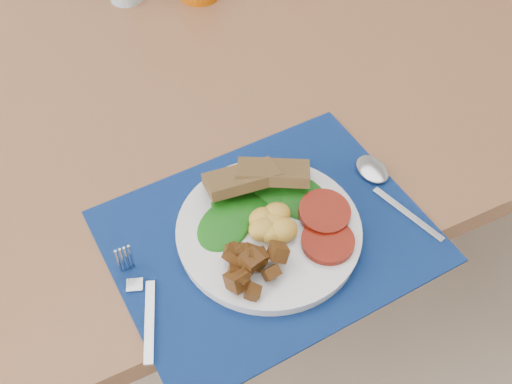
# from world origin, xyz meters

# --- Properties ---
(ground) EXTENTS (4.00, 4.00, 0.00)m
(ground) POSITION_xyz_m (0.00, 0.00, 0.00)
(ground) COLOR gray
(ground) RESTS_ON ground
(table) EXTENTS (1.40, 0.90, 0.75)m
(table) POSITION_xyz_m (0.00, 0.20, 0.67)
(table) COLOR brown
(table) RESTS_ON ground
(placemat) EXTENTS (0.44, 0.36, 0.00)m
(placemat) POSITION_xyz_m (-0.17, -0.15, 0.75)
(placemat) COLOR #040731
(placemat) RESTS_ON table
(breakfast_plate) EXTENTS (0.25, 0.25, 0.06)m
(breakfast_plate) POSITION_xyz_m (-0.18, -0.16, 0.77)
(breakfast_plate) COLOR silver
(breakfast_plate) RESTS_ON placemat
(fork) EXTENTS (0.05, 0.16, 0.00)m
(fork) POSITION_xyz_m (-0.37, -0.17, 0.76)
(fork) COLOR #B2B5BA
(fork) RESTS_ON placemat
(spoon) EXTENTS (0.04, 0.18, 0.01)m
(spoon) POSITION_xyz_m (0.02, -0.14, 0.76)
(spoon) COLOR #B2B5BA
(spoon) RESTS_ON placemat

